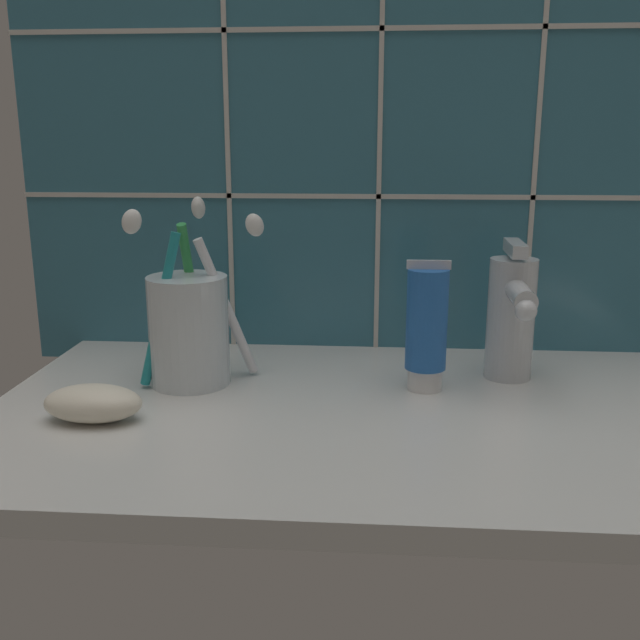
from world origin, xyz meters
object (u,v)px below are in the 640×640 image
Objects in this scene: sink_faucet at (512,314)px; soap_bar at (93,403)px; toothbrush_cup at (189,326)px; toothpaste_tube at (427,327)px.

soap_bar is (-35.67, -13.27, -4.94)cm from sink_faucet.
toothpaste_tube is at bearing -0.33° from toothbrush_cup.
toothbrush_cup reaches higher than soap_bar.
sink_faucet reaches higher than soap_bar.
toothbrush_cup is 2.13× the size of soap_bar.
toothpaste_tube is 29.50cm from soap_bar.
toothbrush_cup is 30.26cm from sink_faucet.
sink_faucet is 1.63× the size of soap_bar.
toothpaste_tube is 8.91cm from sink_faucet.
toothbrush_cup reaches higher than toothpaste_tube.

